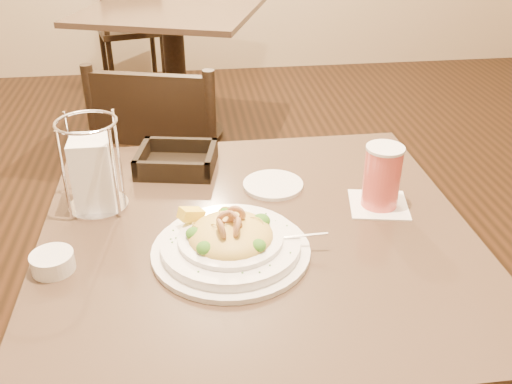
{
  "coord_description": "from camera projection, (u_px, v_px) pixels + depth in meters",
  "views": [
    {
      "loc": [
        -0.13,
        -0.99,
        1.42
      ],
      "look_at": [
        0.0,
        0.02,
        0.84
      ],
      "focal_mm": 40.0,
      "sensor_mm": 36.0,
      "label": 1
    }
  ],
  "objects": [
    {
      "name": "dining_chair_near",
      "position": [
        170.0,
        180.0,
        1.94
      ],
      "size": [
        0.52,
        0.52,
        0.93
      ],
      "rotation": [
        0.0,
        0.0,
        2.87
      ],
      "color": "black",
      "rests_on": "ground"
    },
    {
      "name": "pasta_bowl",
      "position": [
        230.0,
        241.0,
        1.11
      ],
      "size": [
        0.35,
        0.31,
        0.1
      ],
      "rotation": [
        0.0,
        0.0,
        -0.2
      ],
      "color": "white",
      "rests_on": "main_table"
    },
    {
      "name": "butter_ramekin",
      "position": [
        53.0,
        262.0,
        1.07
      ],
      "size": [
        0.11,
        0.11,
        0.04
      ],
      "primitive_type": "cylinder",
      "rotation": [
        0.0,
        0.0,
        0.4
      ],
      "color": "white",
      "rests_on": "main_table"
    },
    {
      "name": "background_table",
      "position": [
        174.0,
        51.0,
        3.22
      ],
      "size": [
        1.14,
        1.14,
        0.76
      ],
      "rotation": [
        0.0,
        0.0,
        -0.33
      ],
      "color": "black",
      "rests_on": "ground"
    },
    {
      "name": "side_plate",
      "position": [
        273.0,
        185.0,
        1.36
      ],
      "size": [
        0.18,
        0.18,
        0.01
      ],
      "primitive_type": "cylinder",
      "rotation": [
        0.0,
        0.0,
        -0.31
      ],
      "color": "white",
      "rests_on": "main_table"
    },
    {
      "name": "dining_chair_far",
      "position": [
        131.0,
        24.0,
        3.87
      ],
      "size": [
        0.51,
        0.51,
        0.93
      ],
      "rotation": [
        0.0,
        0.0,
        3.38
      ],
      "color": "black",
      "rests_on": "ground"
    },
    {
      "name": "main_table",
      "position": [
        257.0,
        316.0,
        1.32
      ],
      "size": [
        0.9,
        0.9,
        0.76
      ],
      "color": "black",
      "rests_on": "ground"
    },
    {
      "name": "drink_glass",
      "position": [
        382.0,
        177.0,
        1.25
      ],
      "size": [
        0.15,
        0.15,
        0.15
      ],
      "rotation": [
        0.0,
        0.0,
        -0.19
      ],
      "color": "white",
      "rests_on": "main_table"
    },
    {
      "name": "bread_basket",
      "position": [
        177.0,
        162.0,
        1.43
      ],
      "size": [
        0.22,
        0.19,
        0.05
      ],
      "rotation": [
        0.0,
        0.0,
        -0.19
      ],
      "color": "black",
      "rests_on": "main_table"
    },
    {
      "name": "napkin_caddy",
      "position": [
        93.0,
        171.0,
        1.24
      ],
      "size": [
        0.13,
        0.13,
        0.21
      ],
      "rotation": [
        0.0,
        0.0,
        -0.16
      ],
      "color": "silver",
      "rests_on": "main_table"
    }
  ]
}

